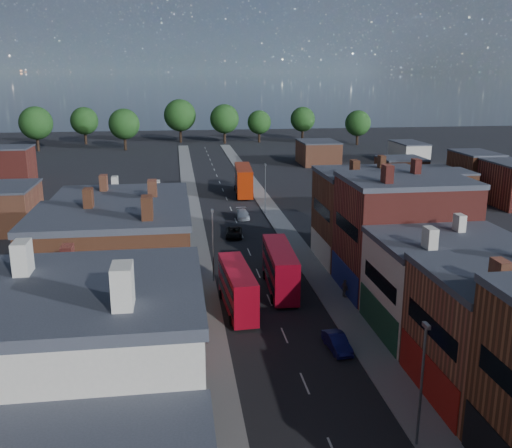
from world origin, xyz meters
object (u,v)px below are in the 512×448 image
object	(u,v)px
bus_1	(280,268)
car_1	(337,342)
bus_2	(244,180)
car_3	(243,214)
ped_1	(202,333)
car_2	(234,232)
bus_0	(237,288)
ped_3	(345,288)

from	to	relation	value
bus_1	car_1	bearing A→B (deg)	-78.11
bus_2	car_1	bearing A→B (deg)	-86.02
bus_1	car_3	size ratio (longest dim) A/B	2.32
bus_1	ped_1	distance (m)	14.23
car_1	ped_1	bearing A→B (deg)	162.51
bus_1	car_2	world-z (taller)	bus_1
car_3	ped_1	world-z (taller)	ped_1
bus_1	bus_2	size ratio (longest dim) A/B	0.88
car_3	bus_0	bearing A→B (deg)	-97.08
bus_0	ped_3	xyz separation A→B (m)	(11.06, 1.53, -1.29)
car_3	ped_1	xyz separation A→B (m)	(-8.36, -42.06, 0.42)
ped_1	ped_3	bearing A→B (deg)	-174.71
car_3	car_2	bearing A→B (deg)	-102.79
car_1	ped_3	distance (m)	11.38
ped_3	car_3	bearing A→B (deg)	-7.27
bus_1	car_1	xyz separation A→B (m)	(2.30, -13.69, -1.85)
bus_1	car_2	xyz separation A→B (m)	(-2.70, 20.62, -1.85)
bus_0	bus_1	world-z (taller)	bus_1
bus_1	bus_2	distance (m)	48.48
ped_1	bus_0	bearing A→B (deg)	-142.82
bus_0	car_2	distance (m)	25.28
car_3	ped_1	size ratio (longest dim) A/B	2.39
car_3	bus_2	bearing A→B (deg)	83.05
bus_0	car_3	xyz separation A→B (m)	(4.64, 35.36, -1.65)
bus_2	ped_1	world-z (taller)	bus_2
car_3	ped_3	bearing A→B (deg)	-78.85
car_1	ped_3	world-z (taller)	ped_3
ped_1	bus_2	bearing A→B (deg)	-123.93
bus_1	car_1	world-z (taller)	bus_1
ped_1	ped_3	xyz separation A→B (m)	(14.78, 8.23, -0.05)
car_1	car_3	xyz separation A→B (m)	(-2.60, 44.54, 0.01)
bus_0	bus_1	size ratio (longest dim) A/B	0.93
bus_0	car_3	size ratio (longest dim) A/B	2.16
bus_0	bus_2	distance (m)	53.39
bus_0	ped_1	size ratio (longest dim) A/B	5.17
car_2	ped_3	world-z (taller)	ped_3
car_2	car_3	distance (m)	10.51
bus_1	car_3	xyz separation A→B (m)	(-0.30, 30.86, -1.83)
bus_2	car_3	xyz separation A→B (m)	(-2.27, -17.58, -2.17)
car_1	car_2	size ratio (longest dim) A/B	0.85
car_1	car_3	world-z (taller)	car_3
bus_2	car_1	distance (m)	62.16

